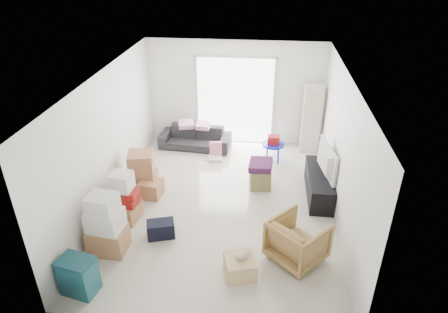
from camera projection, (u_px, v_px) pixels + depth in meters
name	position (u px, v px, depth m)	size (l,w,h in m)	color
room_shell	(222.00, 146.00, 7.60)	(4.98, 6.48, 3.18)	beige
sliding_door	(235.00, 97.00, 10.25)	(2.10, 0.04, 2.33)	white
ac_tower	(311.00, 119.00, 9.95)	(0.45, 0.30, 1.75)	beige
tv_console	(319.00, 184.00, 8.42)	(0.48, 1.59, 0.53)	black
television	(321.00, 170.00, 8.26)	(1.12, 0.65, 0.15)	black
sofa	(195.00, 135.00, 10.35)	(1.83, 0.53, 0.71)	#29292E
pillow_left	(186.00, 119.00, 10.22)	(0.38, 0.30, 0.12)	#CB94A3
pillow_right	(203.00, 120.00, 10.14)	(0.37, 0.30, 0.13)	#CB94A3
armchair	(298.00, 239.00, 6.63)	(0.82, 0.77, 0.85)	#A8744A
storage_bins	(78.00, 276.00, 6.05)	(0.61, 0.49, 0.62)	#164F59
box_stack_a	(106.00, 226.00, 6.79)	(0.63, 0.54, 1.13)	#A46C4A
box_stack_b	(124.00, 200.00, 7.60)	(0.60, 0.58, 1.02)	#A46C4A
box_stack_c	(142.00, 172.00, 8.54)	(0.61, 0.60, 0.88)	#A46C4A
loose_box	(151.00, 188.00, 8.43)	(0.43, 0.43, 0.36)	#A46C4A
duffel_bag	(161.00, 229.00, 7.27)	(0.49, 0.29, 0.31)	black
ottoman	(260.00, 178.00, 8.73)	(0.44, 0.44, 0.44)	olive
blanket	(261.00, 166.00, 8.59)	(0.48, 0.48, 0.14)	#50204F
kids_table	(273.00, 143.00, 9.64)	(0.54, 0.54, 0.67)	#1117BD
toy_walker	(215.00, 155.00, 9.89)	(0.37, 0.33, 0.44)	silver
wood_crate	(240.00, 266.00, 6.44)	(0.48, 0.48, 0.32)	tan
plush_bunny	(242.00, 256.00, 6.34)	(0.25, 0.14, 0.12)	#B2ADA8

